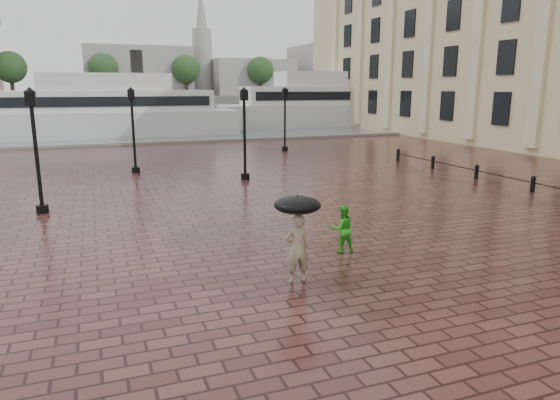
% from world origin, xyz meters
% --- Properties ---
extents(ground, '(300.00, 300.00, 0.00)m').
position_xyz_m(ground, '(0.00, 0.00, 0.00)').
color(ground, '#3A1C1A').
rests_on(ground, ground).
extents(harbour_water, '(240.00, 240.00, 0.00)m').
position_xyz_m(harbour_water, '(0.00, 92.00, 0.00)').
color(harbour_water, '#4D575E').
rests_on(harbour_water, ground).
extents(quay_edge, '(80.00, 0.60, 0.30)m').
position_xyz_m(quay_edge, '(0.00, 32.00, 0.00)').
color(quay_edge, slate).
rests_on(quay_edge, ground).
extents(far_shore, '(300.00, 60.00, 2.00)m').
position_xyz_m(far_shore, '(0.00, 160.00, 1.00)').
color(far_shore, '#4C4C47').
rests_on(far_shore, ground).
extents(distant_skyline, '(102.50, 22.00, 33.00)m').
position_xyz_m(distant_skyline, '(48.14, 150.00, 9.45)').
color(distant_skyline, gray).
rests_on(distant_skyline, ground).
extents(far_trees, '(188.00, 8.00, 13.50)m').
position_xyz_m(far_trees, '(0.00, 138.00, 9.42)').
color(far_trees, '#2D2119').
rests_on(far_trees, ground).
extents(bollard_row, '(0.22, 21.22, 0.73)m').
position_xyz_m(bollard_row, '(14.00, 6.50, 0.40)').
color(bollard_row, black).
rests_on(bollard_row, ground).
extents(street_lamps, '(21.44, 14.44, 4.40)m').
position_xyz_m(street_lamps, '(-1.60, 17.60, 2.33)').
color(street_lamps, black).
rests_on(street_lamps, ground).
extents(adult_pedestrian, '(0.62, 0.42, 1.66)m').
position_xyz_m(adult_pedestrian, '(0.26, 0.54, 0.83)').
color(adult_pedestrian, gray).
rests_on(adult_pedestrian, ground).
extents(child_pedestrian, '(0.70, 0.57, 1.35)m').
position_xyz_m(child_pedestrian, '(2.29, 2.12, 0.68)').
color(child_pedestrian, green).
rests_on(child_pedestrian, ground).
extents(ferry_near, '(24.08, 5.81, 7.90)m').
position_xyz_m(ferry_near, '(-2.54, 40.23, 2.37)').
color(ferry_near, silver).
rests_on(ferry_near, ground).
extents(ferry_far, '(26.42, 7.35, 8.59)m').
position_xyz_m(ferry_far, '(22.85, 44.89, 2.58)').
color(ferry_far, silver).
rests_on(ferry_far, ground).
extents(umbrella, '(1.10, 1.10, 1.13)m').
position_xyz_m(umbrella, '(0.26, 0.54, 1.88)').
color(umbrella, black).
rests_on(umbrella, ground).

